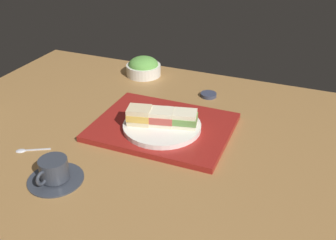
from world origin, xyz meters
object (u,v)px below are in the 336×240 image
coffee_cup (54,172)px  sandwich_far (139,115)px  salad_bowl (143,67)px  teaspoon (25,150)px  sandwich_middle (162,117)px  small_sauce_dish (208,95)px  sandwich_near (185,119)px  sandwich_plate (162,126)px

coffee_cup → sandwich_far: bearing=-108.4°
sandwich_far → salad_bowl: bearing=-66.1°
coffee_cup → teaspoon: 17.55cm
sandwich_middle → salad_bowl: bearing=-57.6°
sandwich_far → small_sauce_dish: bearing=-111.3°
salad_bowl → coffee_cup: bearing=96.8°
sandwich_far → teaspoon: 33.27cm
sandwich_far → small_sauce_dish: size_ratio=1.38×
sandwich_near → teaspoon: (38.17, 24.49, -5.18)cm
sandwich_middle → sandwich_plate: bearing=90.0°
salad_bowl → sandwich_far: bearing=113.9°
salad_bowl → sandwich_near: bearing=130.1°
sandwich_near → small_sauce_dish: bearing=-88.1°
teaspoon → sandwich_middle: bearing=-144.3°
teaspoon → sandwich_far: bearing=-140.2°
sandwich_middle → salad_bowl: sandwich_middle is taller
teaspoon → sandwich_plate: bearing=-144.3°
coffee_cup → small_sauce_dish: (-21.54, -59.42, -1.87)cm
small_sauce_dish → salad_bowl: bearing=-16.6°
sandwich_middle → teaspoon: 39.36cm
coffee_cup → teaspoon: bearing=-25.5°
sandwich_middle → coffee_cup: bearing=62.2°
sandwich_near → sandwich_far: sandwich_far is taller
sandwich_middle → small_sauce_dish: (-5.57, -29.15, -4.95)cm
sandwich_plate → sandwich_near: (-6.49, -1.73, 3.02)cm
sandwich_far → small_sauce_dish: 33.54cm
sandwich_middle → coffee_cup: size_ratio=0.57×
small_sauce_dish → sandwich_far: bearing=68.7°
coffee_cup → teaspoon: coffee_cup is taller
sandwich_far → small_sauce_dish: (-12.06, -30.88, -5.12)cm
sandwich_plate → sandwich_far: 7.46cm
sandwich_near → sandwich_middle: sandwich_middle is taller
sandwich_near → teaspoon: bearing=32.7°
salad_bowl → coffee_cup: salad_bowl is taller
salad_bowl → coffee_cup: (-8.12, 68.25, -0.79)cm
sandwich_middle → sandwich_near: bearing=-165.1°
sandwich_near → coffee_cup: 39.21cm
teaspoon → sandwich_near: bearing=-147.3°
sandwich_middle → sandwich_far: sandwich_far is taller
sandwich_middle → sandwich_far: size_ratio=1.02×
sandwich_middle → small_sauce_dish: sandwich_middle is taller
sandwich_plate → coffee_cup: bearing=62.2°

